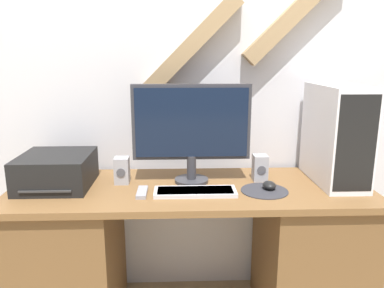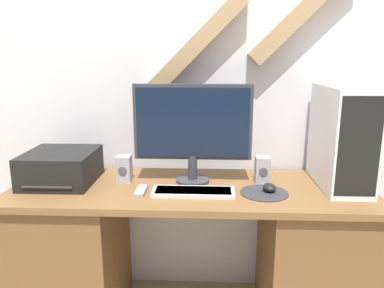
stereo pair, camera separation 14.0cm
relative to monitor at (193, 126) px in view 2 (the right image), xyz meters
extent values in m
cube|color=silver|center=(-0.01, 0.27, 0.37)|extent=(6.40, 0.05, 2.70)
cube|color=#9E7F56|center=(0.01, 0.21, 0.38)|extent=(0.50, 0.08, 0.50)
cube|color=#9E7F56|center=(0.52, 0.21, 0.53)|extent=(0.51, 0.08, 0.51)
cube|color=brown|center=(-0.01, -0.07, -0.29)|extent=(1.66, 0.57, 0.03)
cube|color=brown|center=(-0.59, -0.07, -0.64)|extent=(0.46, 0.52, 0.67)
cube|color=brown|center=(0.58, -0.07, -0.64)|extent=(0.46, 0.52, 0.67)
cylinder|color=#333338|center=(0.00, 0.00, -0.26)|extent=(0.16, 0.16, 0.02)
cylinder|color=#333338|center=(0.00, 0.00, -0.20)|extent=(0.04, 0.04, 0.11)
cube|color=#333338|center=(0.00, 0.01, 0.02)|extent=(0.55, 0.03, 0.35)
cube|color=black|center=(0.00, -0.01, 0.02)|extent=(0.52, 0.01, 0.32)
cube|color=silver|center=(0.01, -0.16, -0.26)|extent=(0.36, 0.12, 0.02)
cube|color=white|center=(0.01, -0.16, -0.26)|extent=(0.33, 0.10, 0.01)
cylinder|color=#2D2D33|center=(0.32, -0.14, -0.27)|extent=(0.21, 0.21, 0.00)
ellipsoid|color=black|center=(0.35, -0.13, -0.25)|extent=(0.06, 0.07, 0.04)
cube|color=white|center=(0.68, -0.01, -0.04)|extent=(0.19, 0.42, 0.46)
cube|color=black|center=(0.68, -0.22, -0.04)|extent=(0.17, 0.01, 0.42)
cube|color=black|center=(-0.63, -0.04, -0.20)|extent=(0.32, 0.33, 0.15)
cube|color=#333333|center=(-0.63, -0.13, -0.24)|extent=(0.22, 0.15, 0.01)
cube|color=#99999E|center=(-0.33, -0.01, -0.21)|extent=(0.07, 0.07, 0.13)
cylinder|color=#47474C|center=(-0.33, -0.04, -0.21)|extent=(0.04, 0.00, 0.04)
cube|color=#99999E|center=(0.33, 0.01, -0.21)|extent=(0.07, 0.07, 0.13)
cylinder|color=#47474C|center=(0.33, -0.03, -0.21)|extent=(0.04, 0.00, 0.04)
cube|color=gray|center=(-0.22, -0.16, -0.26)|extent=(0.04, 0.13, 0.02)
camera|label=1|loc=(-0.06, -1.71, 0.32)|focal=35.00mm
camera|label=2|loc=(0.08, -1.71, 0.32)|focal=35.00mm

